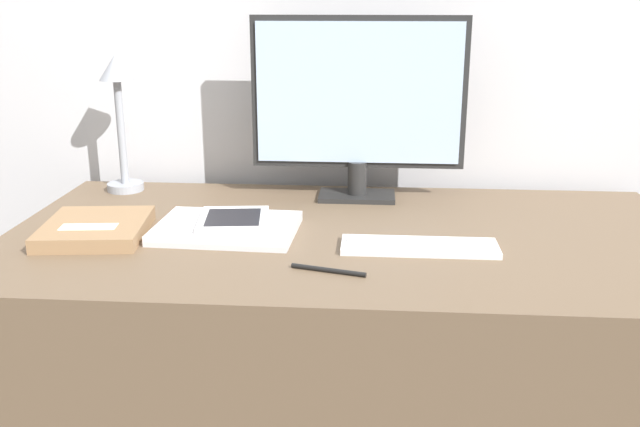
{
  "coord_description": "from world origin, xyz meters",
  "views": [
    {
      "loc": [
        0.05,
        -1.35,
        1.2
      ],
      "look_at": [
        -0.06,
        0.05,
        0.76
      ],
      "focal_mm": 40.0,
      "sensor_mm": 36.0,
      "label": 1
    }
  ],
  "objects": [
    {
      "name": "keyboard",
      "position": [
        0.15,
        0.02,
        0.71
      ],
      "size": [
        0.32,
        0.1,
        0.01
      ],
      "color": "silver",
      "rests_on": "desk"
    },
    {
      "name": "notebook",
      "position": [
        -0.54,
        0.05,
        0.72
      ],
      "size": [
        0.24,
        0.26,
        0.03
      ],
      "color": "#93704C",
      "rests_on": "desk"
    },
    {
      "name": "pen",
      "position": [
        -0.03,
        -0.12,
        0.71
      ],
      "size": [
        0.14,
        0.05,
        0.01
      ],
      "color": "black",
      "rests_on": "desk"
    },
    {
      "name": "desk_lamp",
      "position": [
        -0.6,
        0.41,
        0.93
      ],
      "size": [
        0.09,
        0.09,
        0.35
      ],
      "color": "#999EA8",
      "rests_on": "desk"
    },
    {
      "name": "monitor",
      "position": [
        0.01,
        0.39,
        0.94
      ],
      "size": [
        0.52,
        0.11,
        0.45
      ],
      "color": "#262626",
      "rests_on": "desk"
    },
    {
      "name": "ereader",
      "position": [
        -0.25,
        0.1,
        0.73
      ],
      "size": [
        0.17,
        0.19,
        0.01
      ],
      "color": "white",
      "rests_on": "laptop"
    },
    {
      "name": "laptop",
      "position": [
        -0.26,
        0.09,
        0.71
      ],
      "size": [
        0.31,
        0.23,
        0.02
      ],
      "color": "silver",
      "rests_on": "desk"
    },
    {
      "name": "desk",
      "position": [
        0.0,
        0.11,
        0.35
      ],
      "size": [
        1.48,
        0.78,
        0.7
      ],
      "color": "brown",
      "rests_on": "ground_plane"
    }
  ]
}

